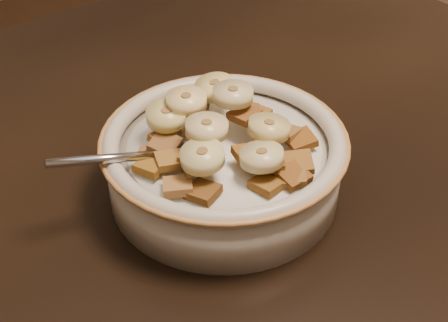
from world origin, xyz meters
TOP-DOWN VIEW (x-y plane):
  - cereal_bowl at (0.26, 0.05)m, footprint 0.18×0.18m
  - milk at (0.26, 0.05)m, footprint 0.15×0.15m
  - spoon at (0.24, 0.06)m, footprint 0.05×0.04m
  - cereal_square_0 at (0.28, 0.05)m, footprint 0.02×0.02m
  - cereal_square_1 at (0.27, -0.01)m, footprint 0.02×0.02m
  - cereal_square_2 at (0.23, 0.04)m, footprint 0.03×0.03m
  - cereal_square_3 at (0.31, 0.02)m, footprint 0.03×0.03m
  - cereal_square_4 at (0.30, 0.06)m, footprint 0.03×0.03m
  - cereal_square_5 at (0.30, 0.03)m, footprint 0.03×0.02m
  - cereal_square_6 at (0.25, 0.09)m, footprint 0.03×0.03m
  - cereal_square_7 at (0.25, 0.06)m, footprint 0.03×0.03m
  - cereal_square_8 at (0.29, -0.00)m, footprint 0.03×0.03m
  - cereal_square_9 at (0.22, 0.07)m, footprint 0.03×0.03m
  - cereal_square_10 at (0.27, -0.01)m, footprint 0.03×0.03m
  - cereal_square_11 at (0.26, 0.02)m, footprint 0.03×0.03m
  - cereal_square_12 at (0.20, 0.03)m, footprint 0.03×0.03m
  - cereal_square_13 at (0.23, 0.04)m, footprint 0.03×0.03m
  - cereal_square_14 at (0.29, 0.06)m, footprint 0.03×0.03m
  - cereal_square_15 at (0.28, 0.11)m, footprint 0.03×0.03m
  - cereal_square_16 at (0.24, 0.10)m, footprint 0.03×0.03m
  - cereal_square_17 at (0.22, 0.02)m, footprint 0.03×0.03m
  - cereal_square_18 at (0.27, 0.00)m, footprint 0.03×0.03m
  - cereal_square_19 at (0.29, 0.04)m, footprint 0.02×0.02m
  - cereal_square_20 at (0.23, 0.08)m, footprint 0.02×0.02m
  - cereal_square_21 at (0.26, 0.10)m, footprint 0.03×0.03m
  - cereal_square_22 at (0.26, -0.00)m, footprint 0.02×0.02m
  - cereal_square_23 at (0.27, 0.01)m, footprint 0.03×0.03m
  - cereal_square_24 at (0.21, 0.08)m, footprint 0.03×0.03m
  - cereal_square_25 at (0.24, 0.10)m, footprint 0.03×0.03m
  - cereal_square_26 at (0.22, 0.06)m, footprint 0.03×0.03m
  - cereal_square_27 at (0.20, 0.06)m, footprint 0.03×0.03m
  - banana_slice_0 at (0.28, 0.03)m, footprint 0.04×0.04m
  - banana_slice_1 at (0.23, 0.03)m, footprint 0.03×0.03m
  - banana_slice_2 at (0.25, 0.09)m, footprint 0.03×0.03m
  - banana_slice_3 at (0.26, 0.01)m, footprint 0.04×0.04m
  - banana_slice_4 at (0.24, 0.09)m, footprint 0.03×0.03m
  - banana_slice_5 at (0.28, 0.07)m, footprint 0.04×0.04m
  - banana_slice_6 at (0.24, 0.05)m, footprint 0.04×0.04m
  - banana_slice_7 at (0.25, 0.09)m, footprint 0.04×0.04m
  - banana_slice_8 at (0.29, 0.09)m, footprint 0.04×0.04m

SIDE VIEW (x-z plane):
  - cereal_bowl at x=0.26m, z-range 0.75..0.79m
  - milk at x=0.26m, z-range 0.79..0.79m
  - spoon at x=0.24m, z-range 0.79..0.80m
  - cereal_square_18 at x=0.27m, z-range 0.79..0.80m
  - cereal_square_24 at x=0.21m, z-range 0.79..0.80m
  - cereal_square_22 at x=0.26m, z-range 0.79..0.80m
  - cereal_square_10 at x=0.27m, z-range 0.79..0.80m
  - cereal_square_17 at x=0.22m, z-range 0.80..0.80m
  - cereal_square_27 at x=0.20m, z-range 0.80..0.80m
  - cereal_square_1 at x=0.27m, z-range 0.80..0.80m
  - cereal_square_12 at x=0.20m, z-range 0.80..0.81m
  - cereal_square_16 at x=0.24m, z-range 0.79..0.81m
  - cereal_square_3 at x=0.31m, z-range 0.80..0.81m
  - cereal_square_20 at x=0.23m, z-range 0.79..0.81m
  - cereal_square_21 at x=0.26m, z-range 0.80..0.81m
  - cereal_square_8 at x=0.29m, z-range 0.80..0.81m
  - cereal_square_15 at x=0.28m, z-range 0.80..0.81m
  - cereal_square_5 at x=0.30m, z-range 0.80..0.81m
  - cereal_square_26 at x=0.22m, z-range 0.80..0.81m
  - cereal_square_9 at x=0.22m, z-range 0.80..0.81m
  - cereal_square_25 at x=0.24m, z-range 0.80..0.81m
  - cereal_square_23 at x=0.27m, z-range 0.80..0.81m
  - cereal_square_6 at x=0.25m, z-range 0.80..0.81m
  - cereal_square_2 at x=0.23m, z-range 0.80..0.81m
  - cereal_square_13 at x=0.23m, z-range 0.80..0.81m
  - cereal_square_4 at x=0.30m, z-range 0.80..0.81m
  - cereal_square_11 at x=0.26m, z-range 0.80..0.81m
  - cereal_square_14 at x=0.29m, z-range 0.81..0.82m
  - cereal_square_19 at x=0.29m, z-range 0.81..0.82m
  - banana_slice_3 at x=0.26m, z-range 0.81..0.82m
  - cereal_square_0 at x=0.28m, z-range 0.81..0.82m
  - banana_slice_4 at x=0.24m, z-range 0.81..0.82m
  - banana_slice_1 at x=0.23m, z-range 0.81..0.82m
  - cereal_square_7 at x=0.25m, z-range 0.81..0.82m
  - banana_slice_0 at x=0.28m, z-range 0.81..0.82m
  - banana_slice_8 at x=0.29m, z-range 0.81..0.83m
  - banana_slice_7 at x=0.25m, z-range 0.81..0.83m
  - banana_slice_6 at x=0.24m, z-range 0.82..0.83m
  - banana_slice_2 at x=0.25m, z-range 0.82..0.83m
  - banana_slice_5 at x=0.28m, z-range 0.82..0.83m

